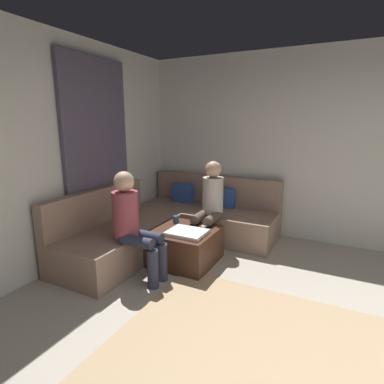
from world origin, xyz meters
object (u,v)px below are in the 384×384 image
at_px(coffee_mug, 176,219).
at_px(ottoman, 184,246).
at_px(sectional_couch, 172,224).
at_px(game_remote, 205,226).
at_px(person_on_couch_side, 133,222).
at_px(person_on_couch_back, 210,202).

bearing_deg(coffee_mug, ottoman, -39.29).
bearing_deg(sectional_couch, game_remote, -20.77).
bearing_deg(ottoman, coffee_mug, 140.71).
xyz_separation_m(sectional_couch, person_on_couch_side, (0.15, -1.06, 0.38)).
bearing_deg(coffee_mug, person_on_couch_back, 44.89).
distance_m(ottoman, coffee_mug, 0.38).
distance_m(coffee_mug, person_on_couch_back, 0.51).
bearing_deg(coffee_mug, person_on_couch_side, -96.08).
distance_m(sectional_couch, person_on_couch_side, 1.14).
distance_m(sectional_couch, person_on_couch_back, 0.68).
bearing_deg(person_on_couch_side, ottoman, 153.31).
bearing_deg(ottoman, game_remote, 50.71).
height_order(coffee_mug, person_on_couch_back, person_on_couch_back).
distance_m(sectional_couch, ottoman, 0.65).
bearing_deg(sectional_couch, coffee_mug, -50.40).
height_order(game_remote, person_on_couch_back, person_on_couch_back).
bearing_deg(sectional_couch, person_on_couch_side, -82.09).
bearing_deg(sectional_couch, ottoman, -45.52).
bearing_deg(sectional_couch, person_on_couch_back, 5.55).
xyz_separation_m(game_remote, person_on_couch_side, (-0.48, -0.82, 0.23)).
bearing_deg(person_on_couch_back, person_on_couch_side, 69.45).
relative_size(ottoman, coffee_mug, 8.00).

